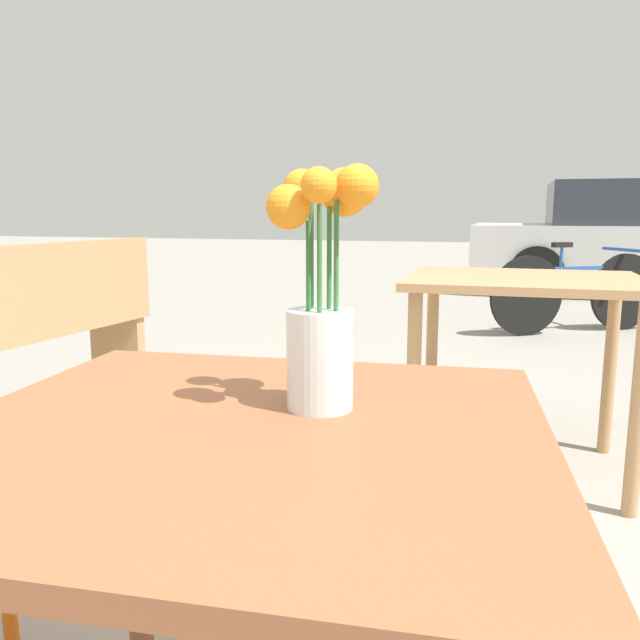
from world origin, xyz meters
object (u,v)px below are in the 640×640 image
table_front (244,500)px  table_back (522,310)px  bicycle (577,292)px  flower_vase (322,306)px  bench_near (20,334)px

table_front → table_back: size_ratio=1.03×
table_front → bicycle: 4.79m
flower_vase → bicycle: (0.85, 4.59, -0.52)m
bench_near → bicycle: 4.16m
bench_near → table_front: bearing=-40.9°
bench_near → bicycle: (2.61, 3.24, -0.12)m
flower_vase → table_back: (0.33, 1.56, -0.23)m
flower_vase → bench_near: (-1.76, 1.35, -0.40)m
table_back → bench_near: bearing=-174.3°
flower_vase → bicycle: 4.70m
flower_vase → bench_near: size_ratio=0.23×
table_back → bicycle: (0.52, 3.03, -0.29)m
table_front → table_back: (0.41, 1.66, 0.03)m
table_front → bicycle: size_ratio=0.64×
table_front → flower_vase: size_ratio=2.51×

